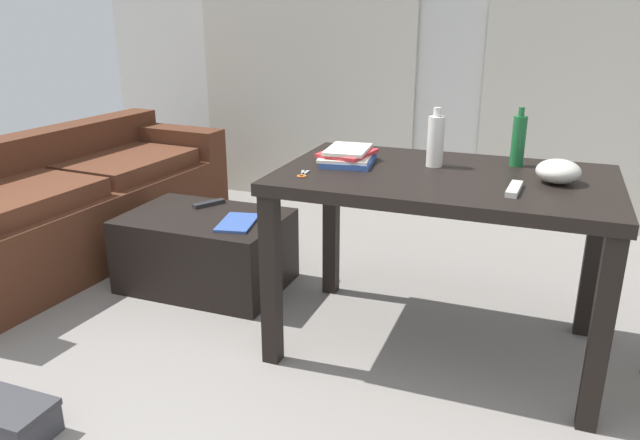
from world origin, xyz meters
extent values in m
plane|color=gray|center=(0.00, 1.36, 0.00)|extent=(8.47, 8.47, 0.00)
cube|color=silver|center=(0.00, 3.53, 1.26)|extent=(5.57, 0.10, 2.51)
cube|color=beige|center=(-1.07, 3.44, 1.10)|extent=(1.67, 0.03, 2.19)
cube|color=beige|center=(1.07, 3.44, 1.10)|extent=(1.67, 0.03, 2.19)
cube|color=#4C2819|center=(-1.91, 1.85, 0.21)|extent=(0.94, 2.14, 0.43)
cube|color=#4C2819|center=(-2.21, 1.87, 0.58)|extent=(0.34, 2.10, 0.29)
cube|color=#4C2819|center=(-1.85, 2.79, 0.53)|extent=(0.81, 0.25, 0.20)
cube|color=#552D1C|center=(-1.83, 2.27, 0.48)|extent=(0.62, 0.84, 0.10)
cube|color=#552D1C|center=(-1.89, 1.42, 0.48)|extent=(0.62, 0.84, 0.10)
cube|color=black|center=(-0.95, 1.76, 0.20)|extent=(0.83, 0.57, 0.40)
cube|color=black|center=(0.32, 1.56, 0.76)|extent=(1.34, 0.82, 0.05)
cube|color=black|center=(-0.30, 1.20, 0.37)|extent=(0.07, 0.07, 0.74)
cube|color=black|center=(0.93, 1.20, 0.37)|extent=(0.07, 0.07, 0.74)
cube|color=black|center=(-0.30, 1.92, 0.37)|extent=(0.07, 0.07, 0.74)
cube|color=black|center=(0.93, 1.92, 0.37)|extent=(0.07, 0.07, 0.74)
cylinder|color=beige|center=(0.25, 1.67, 0.89)|extent=(0.07, 0.07, 0.21)
cylinder|color=beige|center=(0.25, 1.67, 1.02)|extent=(0.03, 0.03, 0.04)
cylinder|color=#195B2D|center=(0.57, 1.80, 0.89)|extent=(0.06, 0.06, 0.21)
cylinder|color=#195B2D|center=(0.57, 1.80, 1.02)|extent=(0.02, 0.02, 0.04)
ellipsoid|color=beige|center=(0.74, 1.57, 0.84)|extent=(0.17, 0.17, 0.09)
cube|color=#33519E|center=(-0.10, 1.59, 0.80)|extent=(0.24, 0.28, 0.02)
cube|color=silver|center=(-0.12, 1.59, 0.82)|extent=(0.25, 0.27, 0.01)
cube|color=red|center=(-0.11, 1.59, 0.83)|extent=(0.23, 0.26, 0.02)
cube|color=silver|center=(-0.11, 1.60, 0.85)|extent=(0.19, 0.26, 0.01)
cube|color=#B7B7B2|center=(0.60, 1.39, 0.80)|extent=(0.05, 0.19, 0.02)
cube|color=#9EA0A5|center=(-0.22, 1.36, 0.79)|extent=(0.04, 0.07, 0.00)
torus|color=orange|center=(-0.21, 1.31, 0.79)|extent=(0.03, 0.03, 0.00)
cube|color=#9EA0A5|center=(-0.21, 1.36, 0.79)|extent=(0.01, 0.07, 0.00)
torus|color=orange|center=(-0.21, 1.31, 0.79)|extent=(0.03, 0.03, 0.00)
cube|color=#232326|center=(-1.02, 1.92, 0.41)|extent=(0.13, 0.18, 0.02)
cube|color=#33519E|center=(-0.73, 1.70, 0.40)|extent=(0.22, 0.31, 0.01)
cube|color=#38383D|center=(-0.98, 0.42, 0.05)|extent=(0.35, 0.19, 0.11)
cube|color=#313135|center=(-0.98, 0.42, 0.12)|extent=(0.36, 0.20, 0.02)
camera|label=1|loc=(0.69, -0.85, 1.42)|focal=34.14mm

